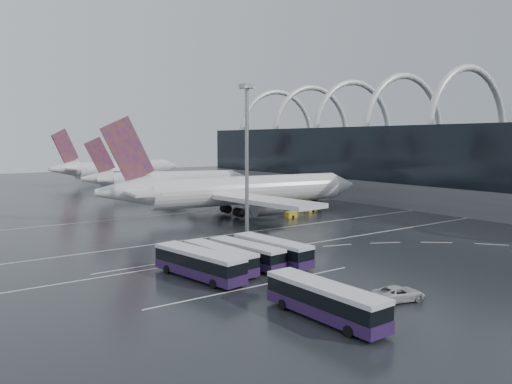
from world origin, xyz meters
TOP-DOWN VIEW (x-y plane):
  - ground at (0.00, 0.00)m, footprint 420.00×420.00m
  - terminal at (61.56, 19.84)m, footprint 42.00×160.00m
  - lane_marking_near at (0.00, -2.00)m, footprint 120.00×0.25m
  - lane_marking_mid at (0.00, 12.00)m, footprint 120.00×0.25m
  - lane_marking_far at (0.00, 40.00)m, footprint 120.00×0.25m
  - bus_bay_line_south at (-24.00, -16.00)m, footprint 28.00×0.25m
  - bus_bay_line_north at (-24.00, 0.00)m, footprint 28.00×0.25m
  - airliner_main at (3.28, 29.64)m, footprint 62.60×54.52m
  - airliner_gate_b at (8.72, 76.56)m, footprint 49.64×44.02m
  - airliner_gate_c at (12.37, 127.61)m, footprint 57.03×51.83m
  - bus_row_near_a at (-27.91, -9.32)m, footprint 5.36×14.20m
  - bus_row_near_b at (-24.02, -7.79)m, footprint 3.81×12.69m
  - bus_row_near_c at (-19.91, -7.73)m, footprint 4.21×12.54m
  - bus_row_near_d at (-16.21, -8.50)m, footprint 3.98×13.31m
  - bus_row_far_a at (-25.14, -28.21)m, footprint 3.47×13.57m
  - van_curve_a at (-15.31, -28.82)m, footprint 6.14×4.02m
  - floodlight_mast at (-8.43, 8.74)m, footprint 1.98×1.98m
  - gse_cart_belly_a at (20.24, 24.24)m, footprint 2.45×1.45m
  - gse_cart_belly_b at (21.02, 28.28)m, footprint 1.99×1.18m
  - gse_cart_belly_c at (10.98, 20.31)m, footprint 2.40×1.42m
  - gse_cart_belly_e at (19.20, 27.45)m, footprint 2.50×1.48m

SIDE VIEW (x-z plane):
  - ground at x=0.00m, z-range 0.00..0.00m
  - lane_marking_near at x=0.00m, z-range 0.00..0.01m
  - lane_marking_mid at x=0.00m, z-range 0.00..0.01m
  - lane_marking_far at x=0.00m, z-range 0.00..0.01m
  - bus_bay_line_south at x=-24.00m, z-range 0.00..0.01m
  - bus_bay_line_north at x=-24.00m, z-range 0.00..0.01m
  - gse_cart_belly_b at x=21.02m, z-range 0.00..1.09m
  - gse_cart_belly_c at x=10.98m, z-range 0.00..1.31m
  - gse_cart_belly_a at x=20.24m, z-range 0.00..1.34m
  - gse_cart_belly_e at x=19.20m, z-range 0.00..1.36m
  - van_curve_a at x=-15.31m, z-range 0.00..1.57m
  - bus_row_near_c at x=-19.91m, z-range 0.15..3.18m
  - bus_row_near_b at x=-24.02m, z-range 0.15..3.23m
  - bus_row_near_d at x=-16.21m, z-range 0.16..3.39m
  - bus_row_far_a at x=-25.14m, z-range 0.16..3.49m
  - bus_row_near_a at x=-27.91m, z-range 0.17..3.58m
  - airliner_gate_b at x=8.72m, z-range -4.37..13.13m
  - airliner_gate_c at x=12.37m, z-range -5.13..15.41m
  - airliner_main at x=3.28m, z-range -5.29..15.90m
  - terminal at x=61.56m, z-range -6.58..28.32m
  - floodlight_mast at x=-8.43m, z-range 3.34..29.20m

